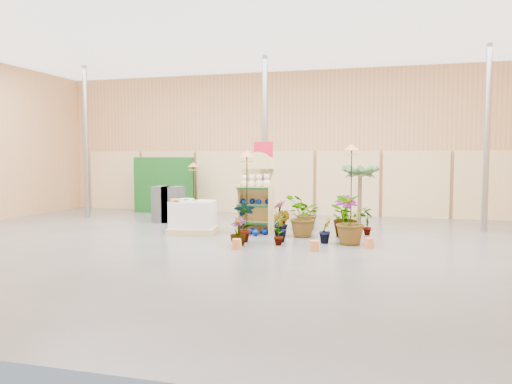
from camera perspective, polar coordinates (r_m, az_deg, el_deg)
room at (r=10.98m, az=-2.34°, el=6.15°), size 15.20×12.10×4.70m
display_shelf at (r=11.87m, az=0.07°, el=-0.45°), size 0.82×0.54×1.93m
teddy_bears at (r=11.75m, az=0.08°, el=1.18°), size 0.71×0.19×0.30m
gazing_balls_shelf at (r=11.78m, az=-0.06°, el=-1.07°), size 0.71×0.24×0.13m
gazing_balls_floor at (r=11.56m, az=-0.28°, el=-4.58°), size 0.63×0.39×0.15m
pallet_stack at (r=11.94m, az=-7.23°, el=-2.85°), size 1.21×1.06×0.80m
charcoal_planters at (r=14.01m, az=-9.99°, el=-1.39°), size 0.80×0.50×1.00m
trellis_stock at (r=16.40m, az=-10.47°, el=0.78°), size 2.00×0.30×1.80m
offer_sign at (r=12.94m, az=0.87°, el=2.97°), size 0.50×0.08×2.20m
bird_table_front at (r=10.83m, az=-1.05°, el=4.03°), size 0.34×0.34×1.95m
bird_table_right at (r=11.36m, az=10.88°, el=4.67°), size 0.34×0.34×2.09m
bird_table_back at (r=15.28m, az=-7.17°, el=2.94°), size 0.34×0.34×1.65m
palm at (r=12.69m, az=11.81°, el=2.34°), size 0.70×0.70×1.71m
potted_plant_0 at (r=10.60m, az=-1.30°, el=-3.38°), size 0.53×0.42×0.88m
potted_plant_1 at (r=10.59m, az=2.77°, el=-4.15°), size 0.33×0.38×0.60m
potted_plant_2 at (r=11.29m, az=5.37°, el=-2.79°), size 0.75×0.86×0.94m
potted_plant_3 at (r=11.44m, az=10.16°, el=-2.72°), size 0.68×0.68×0.95m
potted_plant_4 at (r=11.80m, az=12.64°, el=-3.33°), size 0.32×0.39×0.63m
potted_plant_5 at (r=11.35m, az=3.09°, el=-3.56°), size 0.42×0.38×0.62m
potted_plant_6 at (r=12.40m, az=5.87°, el=-2.38°), size 0.83×0.91×0.86m
potted_plant_7 at (r=10.14m, az=-2.07°, el=-4.59°), size 0.40×0.40×0.57m
potted_plant_8 at (r=10.24m, az=2.56°, el=-4.36°), size 0.25×0.35×0.62m
potted_plant_9 at (r=10.59m, az=7.91°, el=-4.34°), size 0.30×0.34×0.54m
potted_plant_10 at (r=10.49m, az=10.46°, el=-3.23°), size 1.09×1.01×0.99m
potted_plant_11 at (r=12.75m, az=2.69°, el=-2.53°), size 0.55×0.55×0.70m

